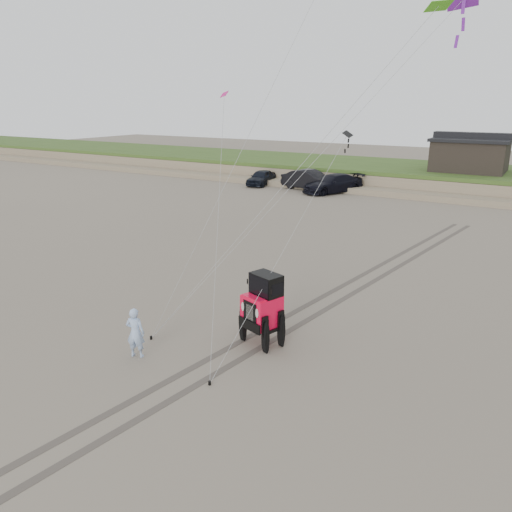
# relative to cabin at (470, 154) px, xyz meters

# --- Properties ---
(ground) EXTENTS (160.00, 160.00, 0.00)m
(ground) POSITION_rel_cabin_xyz_m (-2.00, -37.00, -3.24)
(ground) COLOR #6B6054
(ground) RESTS_ON ground
(dune_ridge) EXTENTS (160.00, 14.25, 1.73)m
(dune_ridge) POSITION_rel_cabin_xyz_m (-2.00, 0.50, -2.42)
(dune_ridge) COLOR #7A6B54
(dune_ridge) RESTS_ON ground
(cabin) EXTENTS (6.40, 5.40, 3.35)m
(cabin) POSITION_rel_cabin_xyz_m (0.00, 0.00, 0.00)
(cabin) COLOR black
(cabin) RESTS_ON dune_ridge
(truck_a) EXTENTS (2.22, 4.41, 1.44)m
(truck_a) POSITION_rel_cabin_xyz_m (-17.22, -7.08, -2.52)
(truck_a) COLOR black
(truck_a) RESTS_ON ground
(truck_b) EXTENTS (5.63, 2.82, 1.77)m
(truck_b) POSITION_rel_cabin_xyz_m (-12.10, -7.09, -2.35)
(truck_b) COLOR black
(truck_b) RESTS_ON ground
(truck_c) EXTENTS (4.75, 5.95, 1.61)m
(truck_c) POSITION_rel_cabin_xyz_m (-9.76, -7.46, -2.43)
(truck_c) COLOR black
(truck_c) RESTS_ON ground
(jeep) EXTENTS (3.72, 5.59, 1.92)m
(jeep) POSITION_rel_cabin_xyz_m (-0.62, -35.11, -2.28)
(jeep) COLOR #FF0935
(jeep) RESTS_ON ground
(man) EXTENTS (0.69, 0.57, 1.63)m
(man) POSITION_rel_cabin_xyz_m (-3.54, -37.89, -2.42)
(man) COLOR #92B4E3
(man) RESTS_ON ground
(kite_flock) EXTENTS (10.21, 5.65, 6.31)m
(kite_flock) POSITION_rel_cabin_xyz_m (1.31, -27.86, 7.22)
(kite_flock) COLOR #54C823
(kite_flock) RESTS_ON ground
(stake_main) EXTENTS (0.08, 0.08, 0.12)m
(stake_main) POSITION_rel_cabin_xyz_m (-3.97, -36.78, -3.18)
(stake_main) COLOR black
(stake_main) RESTS_ON ground
(stake_aux) EXTENTS (0.08, 0.08, 0.12)m
(stake_aux) POSITION_rel_cabin_xyz_m (-0.60, -38.05, -3.18)
(stake_aux) COLOR black
(stake_aux) RESTS_ON ground
(tire_tracks) EXTENTS (5.22, 29.74, 0.01)m
(tire_tracks) POSITION_rel_cabin_xyz_m (0.00, -29.00, -3.23)
(tire_tracks) COLOR #4C443D
(tire_tracks) RESTS_ON ground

